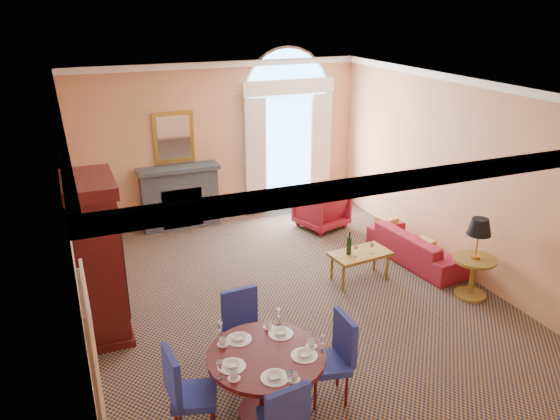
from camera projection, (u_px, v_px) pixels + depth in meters
name	position (u px, v px, depth m)	size (l,w,h in m)	color
ground	(293.00, 300.00, 8.36)	(7.50, 7.50, 0.00)	#101B34
room_envelope	(274.00, 130.00, 8.02)	(6.04, 7.52, 3.45)	tan
armoire	(98.00, 261.00, 7.22)	(0.64, 1.13, 2.22)	#3C0D0D
dining_table	(266.00, 370.00, 5.83)	(1.27, 1.27, 1.00)	#3C0D0D
dining_chair_north	(242.00, 325.00, 6.66)	(0.50, 0.51, 1.03)	navy
dining_chair_south	(285.00, 420.00, 5.15)	(0.56, 0.56, 1.03)	navy
dining_chair_east	(336.00, 352.00, 6.15)	(0.55, 0.55, 1.03)	navy
dining_chair_west	(184.00, 388.00, 5.58)	(0.57, 0.57, 1.03)	navy
sofa	(418.00, 247.00, 9.50)	(1.93, 0.76, 0.56)	maroon
armchair	(321.00, 208.00, 10.93)	(0.86, 0.89, 0.81)	maroon
coffee_table	(360.00, 255.00, 8.81)	(1.01, 0.63, 0.86)	olive
side_table	(476.00, 249.00, 8.19)	(0.65, 0.65, 1.27)	olive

